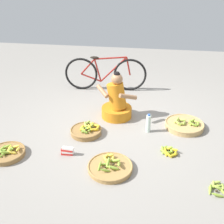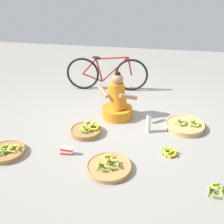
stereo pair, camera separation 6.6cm
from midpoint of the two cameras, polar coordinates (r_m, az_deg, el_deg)
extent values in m
plane|color=gray|center=(4.43, 0.89, -2.81)|extent=(10.00, 10.00, 0.00)
cylinder|color=orange|center=(4.64, 1.54, 0.00)|extent=(0.52, 0.52, 0.18)
cylinder|color=orange|center=(4.51, 1.59, 3.44)|extent=(0.44, 0.41, 0.48)
sphere|color=#9E704C|center=(4.39, 1.64, 7.01)|extent=(0.19, 0.19, 0.19)
sphere|color=black|center=(4.37, 1.65, 7.94)|extent=(0.10, 0.10, 0.10)
cylinder|color=#9E704C|center=(4.48, -1.51, 4.46)|extent=(0.26, 0.28, 0.16)
cylinder|color=#9E704C|center=(4.28, 3.93, 3.25)|extent=(0.30, 0.22, 0.16)
torus|color=black|center=(5.71, -5.89, 8.10)|extent=(0.69, 0.11, 0.68)
torus|color=black|center=(5.61, 4.50, 7.82)|extent=(0.69, 0.11, 0.68)
cylinder|color=maroon|center=(5.59, 0.96, 9.02)|extent=(0.55, 0.09, 0.55)
cylinder|color=maroon|center=(5.62, -2.38, 8.85)|extent=(0.15, 0.05, 0.49)
cylinder|color=maroon|center=(5.52, 0.35, 11.39)|extent=(0.65, 0.10, 0.08)
cylinder|color=maroon|center=(5.70, -3.81, 7.33)|extent=(0.42, 0.07, 0.18)
cylinder|color=maroon|center=(5.63, -4.50, 9.63)|extent=(0.32, 0.06, 0.35)
cylinder|color=maroon|center=(5.55, 4.16, 9.66)|extent=(0.11, 0.04, 0.38)
ellipsoid|color=black|center=(5.55, -3.07, 11.49)|extent=(0.18, 0.08, 0.05)
cylinder|color=olive|center=(4.21, -5.09, -4.12)|extent=(0.47, 0.47, 0.07)
torus|color=olive|center=(4.19, -5.11, -3.69)|extent=(0.49, 0.49, 0.02)
ellipsoid|color=yellow|center=(4.17, -2.58, -3.29)|extent=(0.04, 0.15, 0.08)
ellipsoid|color=yellow|center=(4.23, -3.01, -2.85)|extent=(0.15, 0.08, 0.06)
ellipsoid|color=yellow|center=(4.22, -4.12, -2.88)|extent=(0.10, 0.15, 0.09)
ellipsoid|color=yellow|center=(4.16, -4.29, -3.34)|extent=(0.11, 0.14, 0.09)
ellipsoid|color=yellow|center=(4.13, -3.29, -3.71)|extent=(0.15, 0.09, 0.06)
sphere|color=#382D19|center=(4.18, -3.45, -3.24)|extent=(0.03, 0.03, 0.03)
ellipsoid|color=#9EB747|center=(4.25, -3.69, -2.67)|extent=(0.05, 0.14, 0.08)
ellipsoid|color=#9EB747|center=(4.30, -4.03, -2.33)|extent=(0.14, 0.08, 0.07)
ellipsoid|color=#9EB747|center=(4.30, -4.89, -2.28)|extent=(0.12, 0.13, 0.08)
ellipsoid|color=#9EB747|center=(4.25, -5.22, -2.67)|extent=(0.09, 0.14, 0.09)
ellipsoid|color=#9EB747|center=(4.21, -4.30, -3.03)|extent=(0.14, 0.09, 0.07)
sphere|color=#382D19|center=(4.26, -4.45, -2.64)|extent=(0.04, 0.04, 0.04)
ellipsoid|color=yellow|center=(4.16, -4.52, -3.42)|extent=(0.04, 0.13, 0.09)
ellipsoid|color=yellow|center=(4.22, -4.99, -2.97)|extent=(0.14, 0.05, 0.07)
ellipsoid|color=yellow|center=(4.20, -6.01, -3.30)|extent=(0.05, 0.14, 0.05)
ellipsoid|color=yellow|center=(4.13, -5.60, -3.76)|extent=(0.14, 0.05, 0.07)
sphere|color=#382D19|center=(4.18, -5.27, -3.39)|extent=(0.03, 0.03, 0.03)
ellipsoid|color=olive|center=(4.11, -4.41, -3.88)|extent=(0.04, 0.12, 0.07)
ellipsoid|color=olive|center=(4.16, -4.86, -3.46)|extent=(0.12, 0.05, 0.07)
ellipsoid|color=olive|center=(4.13, -5.78, -3.76)|extent=(0.04, 0.12, 0.07)
ellipsoid|color=olive|center=(4.08, -5.38, -4.15)|extent=(0.12, 0.06, 0.07)
sphere|color=#382D19|center=(4.12, -5.09, -3.81)|extent=(0.03, 0.03, 0.03)
cylinder|color=#A87F47|center=(3.50, -0.12, -11.73)|extent=(0.57, 0.57, 0.06)
torus|color=#A87F47|center=(3.49, -0.12, -11.38)|extent=(0.58, 0.58, 0.02)
ellipsoid|color=#8CAD38|center=(3.46, 1.76, -11.00)|extent=(0.06, 0.17, 0.10)
ellipsoid|color=#8CAD38|center=(3.52, 0.88, -10.30)|extent=(0.17, 0.06, 0.08)
ellipsoid|color=#8CAD38|center=(3.47, -0.63, -10.73)|extent=(0.05, 0.16, 0.10)
ellipsoid|color=#8CAD38|center=(3.41, 0.50, -11.78)|extent=(0.17, 0.06, 0.08)
sphere|color=#382D19|center=(3.46, 0.55, -11.05)|extent=(0.04, 0.04, 0.04)
ellipsoid|color=yellow|center=(3.57, 0.49, -9.82)|extent=(0.04, 0.12, 0.05)
ellipsoid|color=yellow|center=(3.61, -0.13, -9.17)|extent=(0.12, 0.05, 0.08)
ellipsoid|color=yellow|center=(3.60, -0.88, -9.32)|extent=(0.11, 0.12, 0.07)
ellipsoid|color=yellow|center=(3.56, -1.12, -9.92)|extent=(0.10, 0.12, 0.06)
ellipsoid|color=yellow|center=(3.53, -0.17, -10.20)|extent=(0.13, 0.08, 0.07)
sphere|color=#382D19|center=(3.57, -0.34, -9.70)|extent=(0.03, 0.03, 0.03)
ellipsoid|color=olive|center=(3.43, -0.19, -11.53)|extent=(0.06, 0.14, 0.08)
ellipsoid|color=olive|center=(3.48, -1.32, -10.98)|extent=(0.15, 0.06, 0.06)
ellipsoid|color=olive|center=(3.44, -2.32, -11.36)|extent=(0.04, 0.14, 0.08)
ellipsoid|color=olive|center=(3.38, -1.22, -12.27)|extent=(0.15, 0.06, 0.07)
sphere|color=#382D19|center=(3.43, -1.28, -11.64)|extent=(0.03, 0.03, 0.03)
cylinder|color=tan|center=(4.49, 15.61, -2.89)|extent=(0.61, 0.61, 0.08)
torus|color=tan|center=(4.47, 15.68, -2.45)|extent=(0.62, 0.62, 0.02)
ellipsoid|color=#8CAD38|center=(4.47, 18.30, -2.53)|extent=(0.05, 0.14, 0.05)
ellipsoid|color=#8CAD38|center=(4.52, 17.90, -2.15)|extent=(0.13, 0.10, 0.06)
ellipsoid|color=#8CAD38|center=(4.50, 17.06, -2.01)|extent=(0.13, 0.11, 0.08)
ellipsoid|color=#8CAD38|center=(4.45, 16.80, -2.31)|extent=(0.04, 0.14, 0.08)
ellipsoid|color=#8CAD38|center=(4.41, 17.41, -2.70)|extent=(0.14, 0.07, 0.08)
ellipsoid|color=#8CAD38|center=(4.42, 17.90, -2.80)|extent=(0.14, 0.08, 0.06)
sphere|color=#382D19|center=(4.47, 17.55, -2.39)|extent=(0.03, 0.03, 0.03)
ellipsoid|color=#9EB747|center=(4.43, 15.59, -2.33)|extent=(0.07, 0.15, 0.06)
ellipsoid|color=#9EB747|center=(4.49, 15.18, -1.77)|extent=(0.14, 0.11, 0.09)
ellipsoid|color=#9EB747|center=(4.46, 14.10, -1.79)|extent=(0.11, 0.14, 0.09)
ellipsoid|color=#9EB747|center=(4.39, 14.30, -2.36)|extent=(0.14, 0.12, 0.08)
ellipsoid|color=#9EB747|center=(4.39, 15.06, -2.57)|extent=(0.15, 0.08, 0.06)
sphere|color=#382D19|center=(4.44, 14.79, -2.14)|extent=(0.03, 0.03, 0.03)
cylinder|color=olive|center=(4.01, -21.06, -8.02)|extent=(0.49, 0.49, 0.06)
torus|color=olive|center=(4.00, -21.13, -7.66)|extent=(0.51, 0.51, 0.02)
ellipsoid|color=yellow|center=(3.94, -18.94, -7.30)|extent=(0.06, 0.15, 0.07)
ellipsoid|color=yellow|center=(4.00, -19.40, -6.74)|extent=(0.14, 0.04, 0.08)
ellipsoid|color=yellow|center=(3.99, -20.59, -7.14)|extent=(0.04, 0.14, 0.08)
ellipsoid|color=yellow|center=(3.91, -20.16, -7.80)|extent=(0.15, 0.05, 0.07)
sphere|color=#382D19|center=(3.96, -19.80, -7.30)|extent=(0.03, 0.03, 0.03)
ellipsoid|color=#8CAD38|center=(3.96, -20.24, -7.24)|extent=(0.07, 0.16, 0.09)
ellipsoid|color=#8CAD38|center=(4.00, -20.25, -6.98)|extent=(0.15, 0.13, 0.07)
ellipsoid|color=#8CAD38|center=(4.04, -21.21, -6.72)|extent=(0.16, 0.11, 0.08)
ellipsoid|color=#8CAD38|center=(4.03, -21.94, -7.07)|extent=(0.07, 0.16, 0.06)
ellipsoid|color=#8CAD38|center=(3.96, -22.06, -7.65)|extent=(0.16, 0.10, 0.09)
ellipsoid|color=#8CAD38|center=(3.92, -21.12, -7.80)|extent=(0.15, 0.12, 0.09)
sphere|color=#382D19|center=(3.99, -21.19, -7.32)|extent=(0.03, 0.03, 0.03)
ellipsoid|color=olive|center=(3.93, -21.51, -8.02)|extent=(0.04, 0.13, 0.06)
ellipsoid|color=olive|center=(3.99, -21.71, -7.38)|extent=(0.12, 0.04, 0.08)
sphere|color=#382D19|center=(3.96, -22.16, -7.85)|extent=(0.03, 0.03, 0.03)
ellipsoid|color=gold|center=(3.84, 13.75, -8.58)|extent=(0.06, 0.16, 0.08)
ellipsoid|color=gold|center=(3.88, 13.35, -7.94)|extent=(0.14, 0.13, 0.09)
ellipsoid|color=gold|center=(3.89, 12.17, -7.88)|extent=(0.16, 0.11, 0.07)
ellipsoid|color=gold|center=(3.82, 11.68, -8.39)|extent=(0.06, 0.16, 0.10)
ellipsoid|color=gold|center=(3.79, 12.14, -8.85)|extent=(0.15, 0.12, 0.09)
ellipsoid|color=gold|center=(3.80, 13.41, -9.02)|extent=(0.14, 0.13, 0.06)
sphere|color=#382D19|center=(3.84, 12.70, -8.47)|extent=(0.03, 0.03, 0.03)
ellipsoid|color=#8CAD38|center=(3.86, 12.90, -8.12)|extent=(0.04, 0.14, 0.09)
ellipsoid|color=#8CAD38|center=(3.91, 12.27, -7.53)|extent=(0.15, 0.08, 0.09)
ellipsoid|color=#8CAD38|center=(3.90, 11.35, -7.69)|extent=(0.13, 0.13, 0.07)
ellipsoid|color=#8CAD38|center=(3.85, 11.07, -8.04)|extent=(0.06, 0.15, 0.09)
ellipsoid|color=#8CAD38|center=(3.82, 11.46, -8.48)|extent=(0.14, 0.11, 0.08)
ellipsoid|color=#8CAD38|center=(3.82, 12.45, -8.56)|extent=(0.14, 0.10, 0.08)
sphere|color=#382D19|center=(3.86, 11.97, -8.10)|extent=(0.03, 0.03, 0.03)
ellipsoid|color=#9EB747|center=(3.49, 22.74, -14.64)|extent=(0.05, 0.12, 0.05)
ellipsoid|color=#9EB747|center=(3.52, 21.54, -14.02)|extent=(0.13, 0.07, 0.06)
ellipsoid|color=#9EB747|center=(3.48, 21.01, -14.42)|extent=(0.06, 0.13, 0.06)
ellipsoid|color=#9EB747|center=(3.44, 22.10, -15.06)|extent=(0.12, 0.05, 0.08)
sphere|color=#382D19|center=(3.48, 21.89, -14.52)|extent=(0.03, 0.03, 0.03)
ellipsoid|color=#8CAD38|center=(3.43, 22.68, -15.51)|extent=(0.06, 0.16, 0.06)
ellipsoid|color=#8CAD38|center=(3.45, 21.32, -14.77)|extent=(0.16, 0.04, 0.08)
ellipsoid|color=#8CAD38|center=(3.40, 20.41, -15.41)|extent=(0.06, 0.16, 0.06)
ellipsoid|color=#8CAD38|center=(3.36, 21.83, -16.36)|extent=(0.16, 0.04, 0.07)
sphere|color=#382D19|center=(3.41, 21.58, -15.59)|extent=(0.03, 0.03, 0.03)
cylinder|color=silver|center=(4.22, 8.19, -2.55)|extent=(0.08, 0.08, 0.29)
cylinder|color=#2D59B7|center=(4.14, 8.33, -0.69)|extent=(0.04, 0.04, 0.02)
cube|color=red|center=(3.81, -9.17, -8.64)|extent=(0.16, 0.06, 0.03)
cube|color=white|center=(3.79, -8.97, -8.30)|extent=(0.16, 0.06, 0.03)
cube|color=red|center=(3.78, -9.19, -7.91)|extent=(0.16, 0.05, 0.03)
cube|color=white|center=(3.76, -9.01, -7.55)|extent=(0.16, 0.06, 0.03)
camera|label=1|loc=(0.03, -89.54, 0.24)|focal=43.01mm
camera|label=2|loc=(0.03, 90.46, -0.24)|focal=43.01mm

